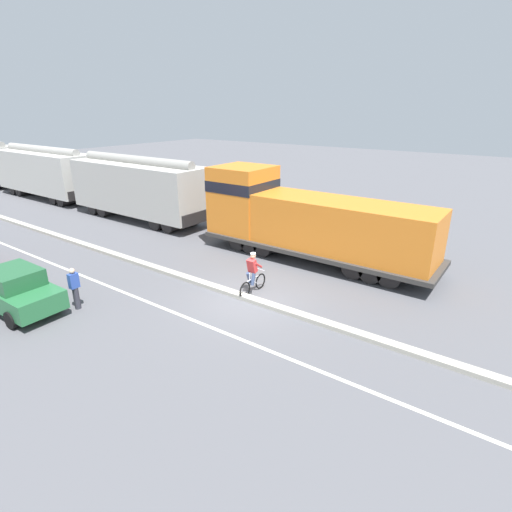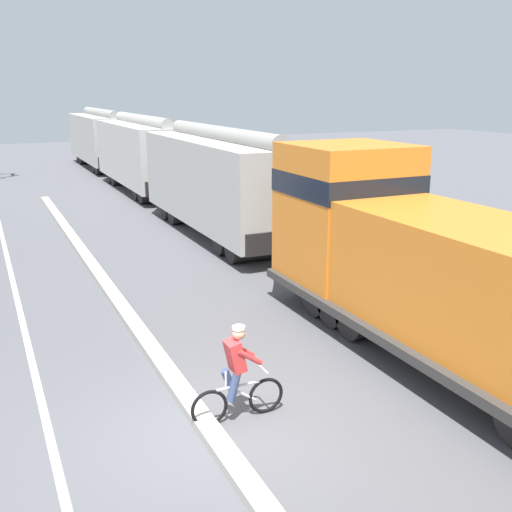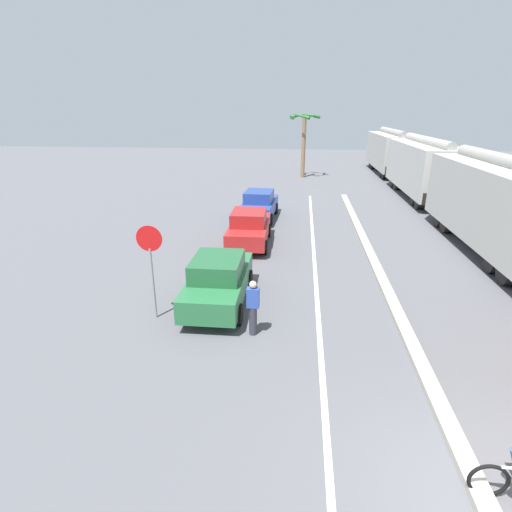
% 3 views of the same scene
% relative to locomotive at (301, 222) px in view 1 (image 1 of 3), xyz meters
% --- Properties ---
extents(ground_plane, '(120.00, 120.00, 0.00)m').
position_rel_locomotive_xyz_m(ground_plane, '(-5.39, -0.73, -1.80)').
color(ground_plane, '#56565B').
extents(median_curb, '(0.36, 36.00, 0.16)m').
position_rel_locomotive_xyz_m(median_curb, '(-5.39, 5.27, -1.72)').
color(median_curb, '#B2AD9E').
rests_on(median_curb, ground).
extents(lane_stripe, '(0.14, 36.00, 0.01)m').
position_rel_locomotive_xyz_m(lane_stripe, '(-7.79, 5.27, -1.79)').
color(lane_stripe, silver).
rests_on(lane_stripe, ground).
extents(locomotive, '(3.10, 11.61, 4.20)m').
position_rel_locomotive_xyz_m(locomotive, '(0.00, 0.00, 0.00)').
color(locomotive, orange).
rests_on(locomotive, ground).
extents(hopper_car_lead, '(2.90, 10.60, 4.18)m').
position_rel_locomotive_xyz_m(hopper_car_lead, '(0.00, 12.16, 0.28)').
color(hopper_car_lead, '#B1AEA6').
rests_on(hopper_car_lead, ground).
extents(hopper_car_middle, '(2.90, 10.60, 4.18)m').
position_rel_locomotive_xyz_m(hopper_car_middle, '(0.00, 23.76, 0.28)').
color(hopper_car_middle, '#BAB8B0').
rests_on(hopper_car_middle, ground).
extents(parked_car_green, '(1.87, 4.22, 1.62)m').
position_rel_locomotive_xyz_m(parked_car_green, '(-10.96, 5.77, -0.98)').
color(parked_car_green, '#286B3D').
rests_on(parked_car_green, ground).
extents(cyclist, '(1.71, 0.48, 1.71)m').
position_rel_locomotive_xyz_m(cyclist, '(-4.78, -0.53, -0.98)').
color(cyclist, black).
rests_on(cyclist, ground).
extents(pedestrian_by_cars, '(0.34, 0.22, 1.62)m').
position_rel_locomotive_xyz_m(pedestrian_by_cars, '(-9.65, 4.01, -0.95)').
color(pedestrian_by_cars, '#33333D').
rests_on(pedestrian_by_cars, ground).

